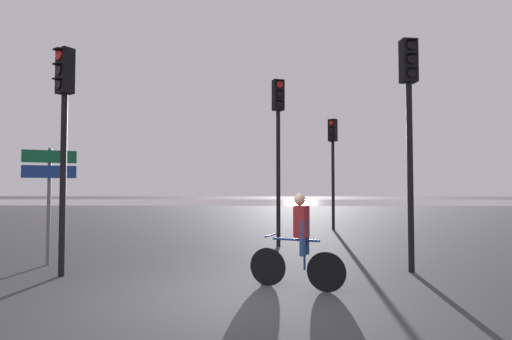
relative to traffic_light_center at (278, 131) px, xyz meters
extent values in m
plane|color=#333338|center=(-1.14, -5.43, -3.36)|extent=(120.00, 120.00, 0.00)
cube|color=gray|center=(-1.14, 31.35, -3.36)|extent=(80.00, 16.00, 0.01)
cylinder|color=black|center=(0.00, 0.00, -1.38)|extent=(0.12, 0.12, 3.97)
cube|color=black|center=(0.00, 0.00, 1.06)|extent=(0.38, 0.34, 0.90)
cylinder|color=red|center=(0.05, -0.12, 1.35)|extent=(0.19, 0.10, 0.19)
cube|color=black|center=(0.05, -0.14, 1.46)|extent=(0.22, 0.18, 0.02)
cylinder|color=black|center=(0.05, -0.12, 1.06)|extent=(0.19, 0.10, 0.19)
cube|color=black|center=(0.05, -0.14, 1.17)|extent=(0.22, 0.18, 0.02)
cylinder|color=black|center=(0.05, -0.12, 0.77)|extent=(0.19, 0.10, 0.19)
cube|color=black|center=(0.05, -0.14, 0.88)|extent=(0.22, 0.18, 0.02)
cylinder|color=black|center=(2.34, 4.44, -1.59)|extent=(0.12, 0.12, 3.54)
cube|color=black|center=(2.34, 4.44, 0.63)|extent=(0.40, 0.39, 0.90)
cylinder|color=red|center=(2.25, 4.33, 0.92)|extent=(0.17, 0.14, 0.19)
cube|color=black|center=(2.24, 4.31, 1.03)|extent=(0.22, 0.21, 0.02)
cylinder|color=black|center=(2.25, 4.33, 0.63)|extent=(0.17, 0.14, 0.19)
cube|color=black|center=(2.24, 4.31, 0.74)|extent=(0.22, 0.21, 0.02)
cylinder|color=black|center=(2.25, 4.33, 0.34)|extent=(0.17, 0.14, 0.19)
cube|color=black|center=(2.24, 4.31, 0.45)|extent=(0.22, 0.21, 0.02)
cylinder|color=black|center=(2.60, -3.38, -1.41)|extent=(0.12, 0.12, 3.90)
cube|color=black|center=(2.60, -3.38, 0.99)|extent=(0.35, 0.28, 0.90)
cylinder|color=black|center=(2.62, -3.51, 1.28)|extent=(0.19, 0.05, 0.19)
cube|color=black|center=(2.62, -3.53, 1.39)|extent=(0.20, 0.14, 0.02)
cylinder|color=black|center=(2.62, -3.51, 0.99)|extent=(0.19, 0.05, 0.19)
cube|color=black|center=(2.62, -3.53, 1.10)|extent=(0.20, 0.14, 0.02)
cylinder|color=black|center=(2.62, -3.51, 0.70)|extent=(0.19, 0.05, 0.19)
cube|color=black|center=(2.62, -3.53, 0.81)|extent=(0.20, 0.14, 0.02)
cylinder|color=black|center=(-4.35, -3.91, -1.57)|extent=(0.12, 0.12, 3.58)
cube|color=black|center=(-4.35, -3.91, 0.67)|extent=(0.40, 0.38, 0.90)
cylinder|color=red|center=(-4.42, -4.02, 0.96)|extent=(0.17, 0.13, 0.19)
cube|color=black|center=(-4.43, -4.04, 1.07)|extent=(0.22, 0.21, 0.02)
cylinder|color=black|center=(-4.42, -4.02, 0.67)|extent=(0.17, 0.13, 0.19)
cube|color=black|center=(-4.43, -4.04, 0.78)|extent=(0.22, 0.21, 0.02)
cylinder|color=black|center=(-4.42, -4.02, 0.38)|extent=(0.17, 0.13, 0.19)
cube|color=black|center=(-4.43, -4.04, 0.49)|extent=(0.22, 0.21, 0.02)
cylinder|color=slate|center=(-5.22, -2.82, -2.06)|extent=(0.08, 0.08, 2.60)
cube|color=#116038|center=(-5.20, -2.87, -0.95)|extent=(1.00, 0.51, 0.28)
cube|color=navy|center=(-5.20, -2.87, -1.29)|extent=(1.00, 0.51, 0.28)
cylinder|color=black|center=(-0.34, -4.54, -3.03)|extent=(0.62, 0.29, 0.66)
cylinder|color=black|center=(0.63, -4.95, -3.03)|extent=(0.62, 0.29, 0.66)
cylinder|color=navy|center=(0.15, -4.74, -2.53)|extent=(0.79, 0.36, 0.04)
cylinder|color=navy|center=(0.28, -4.80, -2.76)|extent=(0.04, 0.04, 0.55)
cylinder|color=navy|center=(-0.29, -4.56, -2.48)|extent=(0.21, 0.44, 0.03)
cylinder|color=navy|center=(0.32, -4.71, -2.48)|extent=(0.11, 0.11, 0.60)
cylinder|color=navy|center=(0.25, -4.89, -2.48)|extent=(0.11, 0.11, 0.60)
cube|color=maroon|center=(0.24, -4.78, -2.21)|extent=(0.30, 0.35, 0.54)
sphere|color=tan|center=(0.21, -4.77, -1.84)|extent=(0.20, 0.20, 0.20)
camera|label=1|loc=(-0.38, -11.64, -1.60)|focal=28.00mm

